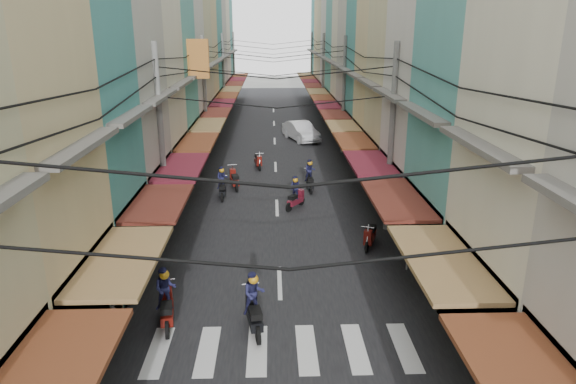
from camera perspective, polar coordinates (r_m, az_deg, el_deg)
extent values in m
plane|color=#61615C|center=(20.42, -1.03, -7.45)|extent=(160.00, 160.00, 0.00)
cube|color=black|center=(39.43, -1.48, 5.06)|extent=(10.00, 80.00, 0.02)
cube|color=gray|center=(39.92, -10.88, 4.93)|extent=(3.00, 80.00, 0.06)
cube|color=gray|center=(40.00, 7.91, 5.11)|extent=(3.00, 80.00, 0.06)
cube|color=silver|center=(15.54, -14.28, -16.81)|extent=(0.55, 2.40, 0.01)
cube|color=silver|center=(15.31, -8.92, -17.02)|extent=(0.55, 2.40, 0.01)
cube|color=silver|center=(15.20, -3.43, -17.09)|extent=(0.55, 2.40, 0.01)
cube|color=silver|center=(15.22, 2.08, -17.01)|extent=(0.55, 2.40, 0.01)
cube|color=silver|center=(15.37, 7.53, -16.78)|extent=(0.55, 2.40, 0.01)
cube|color=silver|center=(15.64, 12.81, -16.43)|extent=(0.55, 2.40, 0.01)
cube|color=brown|center=(10.18, -25.14, -18.26)|extent=(1.80, 4.34, 0.12)
cube|color=black|center=(15.10, -22.93, -11.83)|extent=(1.20, 4.52, 3.20)
cube|color=olive|center=(14.01, -17.84, -7.17)|extent=(1.80, 4.33, 0.12)
cube|color=#595651|center=(13.28, -21.77, 4.75)|extent=(0.50, 4.23, 0.15)
cube|color=black|center=(18.93, -18.26, -5.21)|extent=(1.20, 4.13, 3.20)
cube|color=#5E241B|center=(18.07, -14.12, -1.18)|extent=(1.80, 3.96, 0.12)
cube|color=#595651|center=(17.51, -16.96, 8.14)|extent=(0.50, 3.87, 0.15)
cube|color=black|center=(23.20, -15.14, -0.68)|extent=(1.20, 4.94, 3.20)
cube|color=maroon|center=(22.50, -11.70, 2.73)|extent=(1.80, 4.73, 0.12)
cube|color=#595651|center=(22.06, -13.88, 10.24)|extent=(0.50, 4.63, 0.15)
cube|color=beige|center=(27.58, -19.06, 16.90)|extent=(6.00, 4.95, 17.43)
cube|color=black|center=(27.92, -12.89, 2.60)|extent=(1.20, 4.75, 3.20)
cube|color=brown|center=(27.35, -9.99, 5.49)|extent=(1.80, 4.56, 0.12)
cube|color=#595651|center=(26.98, -11.73, 11.68)|extent=(0.50, 4.46, 0.15)
cube|color=#53A09A|center=(32.39, -16.39, 16.15)|extent=(6.00, 4.99, 16.32)
cube|color=black|center=(32.68, -11.30, 4.89)|extent=(1.20, 4.80, 3.20)
cube|color=olive|center=(32.19, -8.80, 7.38)|extent=(1.80, 4.60, 0.12)
cube|color=#595651|center=(31.88, -10.25, 12.66)|extent=(0.50, 4.50, 0.15)
cube|color=black|center=(37.34, -10.15, 6.55)|extent=(1.20, 4.46, 3.20)
cube|color=#5E241B|center=(36.91, -7.94, 8.74)|extent=(1.80, 4.27, 0.12)
cube|color=#595651|center=(36.64, -9.18, 13.35)|extent=(0.50, 4.18, 0.15)
cube|color=#C1B688|center=(41.79, -13.35, 19.53)|extent=(6.00, 4.89, 20.58)
cube|color=black|center=(41.98, -9.26, 7.83)|extent=(1.20, 4.70, 3.20)
cube|color=maroon|center=(41.60, -7.28, 9.78)|extent=(1.80, 4.50, 0.12)
cube|color=#595651|center=(41.36, -8.37, 13.87)|extent=(0.50, 4.40, 0.15)
cube|color=#CDB680|center=(46.39, -12.10, 18.07)|extent=(6.00, 4.52, 18.44)
cube|color=black|center=(46.59, -8.55, 8.84)|extent=(1.20, 4.34, 3.20)
cube|color=brown|center=(46.25, -6.75, 10.60)|extent=(1.80, 4.16, 0.12)
cube|color=#595651|center=(46.04, -7.72, 14.28)|extent=(0.50, 4.07, 0.15)
cube|color=teal|center=(51.21, -11.22, 19.29)|extent=(6.00, 5.20, 20.63)
cube|color=black|center=(51.37, -7.95, 9.69)|extent=(1.20, 4.99, 3.20)
cube|color=olive|center=(51.06, -6.31, 11.29)|extent=(1.80, 4.78, 0.12)
cube|color=#595651|center=(50.86, -7.18, 14.62)|extent=(0.50, 4.68, 0.15)
cube|color=black|center=(56.37, -7.43, 10.42)|extent=(1.20, 4.74, 3.20)
cube|color=#5E241B|center=(56.08, -5.93, 11.88)|extent=(1.80, 4.55, 0.12)
cube|color=#595651|center=(55.91, -6.71, 14.92)|extent=(0.50, 4.45, 0.15)
cube|color=beige|center=(61.13, -9.70, 19.31)|extent=(6.00, 4.96, 21.12)
cube|color=black|center=(61.26, -7.00, 11.02)|extent=(1.20, 4.76, 3.20)
cube|color=maroon|center=(61.00, -5.61, 12.36)|extent=(1.80, 4.56, 0.12)
cube|color=#595651|center=(60.83, -6.33, 15.16)|extent=(0.50, 4.46, 0.15)
cube|color=#53A09A|center=(66.08, -9.09, 18.68)|extent=(6.00, 5.04, 19.90)
cube|color=black|center=(66.21, -6.63, 11.53)|extent=(1.20, 4.84, 3.20)
cube|color=brown|center=(65.97, -5.34, 12.77)|extent=(1.80, 4.64, 0.12)
cube|color=#595651|center=(65.82, -6.00, 15.36)|extent=(0.50, 4.54, 0.15)
cube|color=#563313|center=(30.79, -9.94, 14.37)|extent=(1.20, 0.40, 2.20)
cube|color=black|center=(15.05, 21.69, -11.78)|extent=(1.20, 4.78, 3.20)
cube|color=olive|center=(13.90, 16.63, -7.25)|extent=(1.80, 4.58, 0.12)
cube|color=#595651|center=(13.19, 20.46, 4.82)|extent=(0.50, 4.48, 0.15)
cube|color=#53A09A|center=(18.85, 24.69, 12.68)|extent=(6.00, 5.03, 15.08)
cube|color=black|center=(19.25, 15.98, -4.60)|extent=(1.20, 4.83, 3.20)
cube|color=#5E241B|center=(18.37, 11.89, -0.70)|extent=(1.80, 4.63, 0.12)
cube|color=#595651|center=(17.84, 14.55, 8.50)|extent=(0.50, 4.53, 0.15)
cube|color=black|center=(23.68, 12.49, -0.10)|extent=(1.20, 4.60, 3.20)
cube|color=maroon|center=(22.97, 9.09, 3.19)|extent=(1.80, 4.41, 0.12)
cube|color=#595651|center=(22.55, 11.12, 10.58)|extent=(0.50, 4.31, 0.15)
cube|color=black|center=(28.03, 10.23, 2.83)|extent=(1.20, 4.34, 3.20)
cube|color=brown|center=(27.44, 7.31, 5.65)|extent=(1.80, 4.16, 0.12)
cube|color=#595651|center=(27.08, 8.95, 11.86)|extent=(0.50, 4.07, 0.15)
cube|color=#CDB680|center=(31.93, 13.52, 14.38)|extent=(6.00, 4.12, 14.13)
cube|color=black|center=(32.15, 8.68, 4.83)|extent=(1.20, 3.96, 3.20)
cube|color=olive|center=(31.63, 6.10, 7.31)|extent=(1.80, 3.79, 0.12)
cube|color=#595651|center=(31.32, 7.49, 12.70)|extent=(0.50, 3.71, 0.15)
cube|color=teal|center=(36.02, 11.93, 17.66)|extent=(6.00, 4.40, 17.68)
cube|color=black|center=(36.26, 7.49, 6.35)|extent=(1.20, 4.23, 3.20)
cube|color=#5E241B|center=(35.80, 5.18, 8.56)|extent=(1.80, 4.05, 0.12)
cube|color=#595651|center=(35.53, 6.39, 13.33)|extent=(0.50, 3.96, 0.15)
cube|color=black|center=(40.64, 6.48, 7.62)|extent=(1.20, 4.45, 3.20)
cube|color=maroon|center=(40.23, 4.41, 9.60)|extent=(1.80, 4.26, 0.12)
cube|color=#595651|center=(39.99, 5.47, 13.85)|extent=(0.50, 4.17, 0.15)
cube|color=beige|center=(44.71, 9.33, 20.05)|extent=(6.00, 4.00, 21.25)
cube|color=black|center=(44.86, 5.70, 8.60)|extent=(1.20, 3.84, 3.20)
cube|color=brown|center=(44.49, 3.81, 10.40)|extent=(1.80, 3.68, 0.12)
cube|color=#595651|center=(44.27, 4.76, 14.24)|extent=(0.50, 3.60, 0.15)
cube|color=black|center=(49.28, 5.03, 9.45)|extent=(1.20, 4.81, 3.20)
cube|color=olive|center=(48.94, 3.30, 11.08)|extent=(1.80, 4.61, 0.12)
cube|color=#595651|center=(48.74, 4.15, 14.58)|extent=(0.50, 4.51, 0.15)
cube|color=beige|center=(54.06, 7.30, 18.89)|extent=(6.00, 5.00, 19.71)
cube|color=black|center=(54.20, 4.41, 10.22)|extent=(1.20, 4.80, 3.20)
cube|color=#5E241B|center=(53.90, 2.83, 11.71)|extent=(1.80, 4.60, 0.12)
cube|color=#595651|center=(53.72, 3.59, 14.89)|extent=(0.50, 4.50, 0.15)
cube|color=#C1B688|center=(58.66, 6.51, 17.43)|extent=(6.00, 4.32, 16.86)
cube|color=black|center=(58.80, 3.92, 10.83)|extent=(1.20, 4.15, 3.20)
cube|color=maroon|center=(58.52, 2.46, 12.20)|extent=(1.80, 3.97, 0.12)
cube|color=#595651|center=(58.35, 3.16, 15.12)|extent=(0.50, 3.89, 0.15)
cube|color=#CDB680|center=(62.96, 5.98, 18.88)|extent=(6.00, 4.33, 19.96)
cube|color=black|center=(63.08, 3.53, 11.31)|extent=(1.20, 4.16, 3.20)
cube|color=brown|center=(62.81, 2.16, 12.58)|extent=(1.80, 3.99, 0.12)
cube|color=#595651|center=(62.66, 2.81, 15.31)|extent=(0.50, 3.90, 0.15)
cube|color=teal|center=(67.53, 5.37, 16.43)|extent=(6.00, 4.88, 14.34)
cube|color=black|center=(67.63, 3.17, 11.75)|extent=(1.20, 4.68, 3.20)
cube|color=olive|center=(67.39, 1.89, 12.94)|extent=(1.80, 4.49, 0.12)
cube|color=#595651|center=(67.25, 2.49, 15.49)|extent=(0.50, 4.39, 0.15)
cylinder|color=slate|center=(22.44, -13.88, 5.43)|extent=(0.26, 0.26, 8.20)
cylinder|color=slate|center=(22.54, 11.40, 5.66)|extent=(0.26, 0.26, 8.20)
cylinder|color=slate|center=(37.05, -9.23, 10.44)|extent=(0.26, 0.26, 8.20)
cylinder|color=slate|center=(37.11, 6.22, 10.57)|extent=(0.26, 0.26, 8.20)
cylinder|color=slate|center=(51.88, -7.18, 12.58)|extent=(0.26, 0.26, 8.20)
cylinder|color=slate|center=(51.92, 3.92, 12.68)|extent=(0.26, 0.26, 8.20)
cylinder|color=slate|center=(66.78, -6.03, 13.76)|extent=(0.26, 0.26, 8.20)
cylinder|color=slate|center=(66.82, 2.63, 13.84)|extent=(0.26, 0.26, 8.20)
imported|color=silver|center=(41.73, 1.44, 5.76)|extent=(5.72, 3.75, 1.88)
imported|color=black|center=(22.15, 18.45, -6.33)|extent=(1.74, 1.17, 1.12)
cylinder|color=black|center=(17.10, -12.78, -12.23)|extent=(0.11, 0.55, 0.55)
cylinder|color=black|center=(15.94, -13.70, -14.70)|extent=(0.11, 0.55, 0.55)
cube|color=maroon|center=(16.43, -13.27, -12.91)|extent=(0.36, 1.23, 0.30)
cube|color=black|center=(16.05, -13.53, -12.41)|extent=(0.34, 0.59, 0.19)
cube|color=maroon|center=(16.81, -12.95, -11.18)|extent=(0.32, 0.30, 0.59)
imported|color=#1F2049|center=(16.36, -13.30, -12.49)|extent=(0.56, 0.40, 1.41)
sphere|color=orange|center=(15.86, -13.58, -9.16)|extent=(0.30, 0.30, 0.30)
cylinder|color=black|center=(26.39, 0.75, -0.91)|extent=(0.09, 0.48, 0.48)
cylinder|color=black|center=(25.26, 0.88, -1.79)|extent=(0.09, 0.48, 0.48)
cube|color=maroon|center=(25.78, 0.82, -1.03)|extent=(0.32, 1.07, 0.26)
cube|color=black|center=(25.47, 0.84, -0.60)|extent=(0.30, 0.51, 0.17)
cube|color=maroon|center=(26.19, 0.77, -0.22)|extent=(0.28, 0.26, 0.51)
imported|color=#1F2049|center=(25.74, 0.82, -0.77)|extent=(0.49, 0.35, 1.23)
sphere|color=orange|center=(25.46, 0.83, 1.21)|extent=(0.26, 0.26, 0.26)
cylinder|color=black|center=(28.17, -7.16, 0.19)|extent=(0.10, 0.50, 0.50)
cylinder|color=black|center=(26.99, -7.39, -0.61)|extent=(0.10, 0.50, 0.50)
cube|color=black|center=(27.54, -7.28, 0.10)|extent=(0.33, 1.10, 0.27)
cube|color=black|center=(27.22, -7.35, 0.53)|extent=(0.31, 0.53, 0.17)
cube|color=black|center=(27.97, -7.21, 0.86)|extent=(0.29, 0.27, 0.53)
imported|color=#1F2049|center=(27.50, -7.29, 0.35)|extent=(0.51, 0.36, 1.27)
sphere|color=orange|center=(27.23, -7.37, 2.28)|extent=(0.27, 0.27, 0.27)
cylinder|color=black|center=(22.26, 8.76, -4.72)|extent=(0.10, 0.53, 0.53)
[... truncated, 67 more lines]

